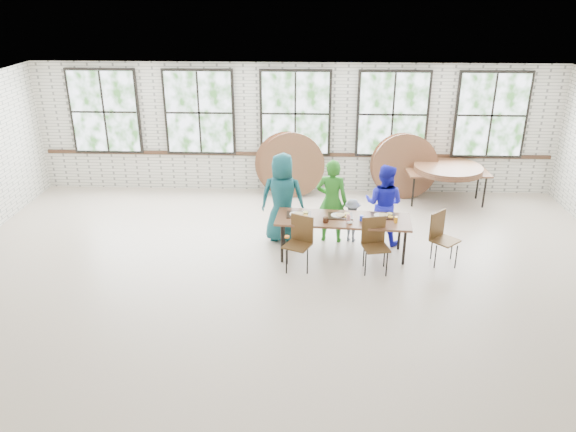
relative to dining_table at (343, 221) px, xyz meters
name	(u,v)px	position (x,y,z in m)	size (l,w,h in m)	color
room	(295,115)	(-0.96, 3.38, 1.14)	(12.00, 12.00, 12.00)	#C3AF9B
dining_table	(343,221)	(0.00, 0.00, 0.00)	(2.46, 0.98, 0.74)	brown
chair_near_left	(300,238)	(-0.76, -0.46, -0.13)	(0.55, 0.54, 0.95)	#4F351A
chair_near_right	(375,240)	(0.53, -0.49, -0.13)	(0.50, 0.48, 0.95)	#4F351A
chair_spare	(441,233)	(1.73, -0.17, -0.13)	(0.58, 0.58, 0.95)	#4F351A
adult_teal	(283,198)	(-1.12, 0.65, 0.18)	(0.85, 0.55, 1.73)	#175058
adult_green	(332,201)	(-0.18, 0.65, 0.13)	(0.60, 0.39, 1.63)	#287B20
toddler	(352,220)	(0.21, 0.65, -0.26)	(0.55, 0.32, 0.86)	#152643
adult_blue	(384,204)	(0.80, 0.65, 0.08)	(0.75, 0.59, 1.55)	#1D1FCB
storage_table	(448,174)	(2.47, 2.76, 0.00)	(1.83, 0.83, 0.74)	brown
tabletop_clutter	(348,218)	(0.09, -0.03, 0.08)	(1.97, 0.60, 0.11)	black
round_tops_stacked	(448,169)	(2.47, 2.76, 0.12)	(1.50, 1.50, 0.13)	brown
round_tops_leaning	(347,166)	(0.23, 3.10, 0.05)	(4.20, 0.42, 1.49)	brown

